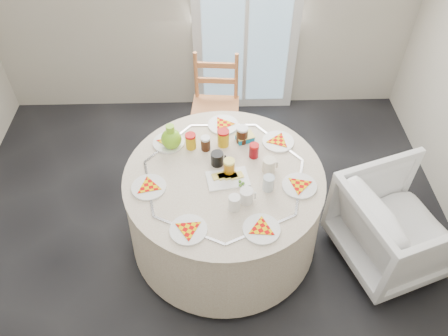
{
  "coord_description": "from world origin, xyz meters",
  "views": [
    {
      "loc": [
        0.09,
        -1.78,
        2.91
      ],
      "look_at": [
        0.15,
        0.24,
        0.8
      ],
      "focal_mm": 35.0,
      "sensor_mm": 36.0,
      "label": 1
    }
  ],
  "objects_px": {
    "green_pitcher": "(171,132)",
    "table": "(224,208)",
    "armchair": "(401,222)",
    "wooden_chair": "(215,108)"
  },
  "relations": [
    {
      "from": "green_pitcher",
      "to": "table",
      "type": "bearing_deg",
      "value": -52.12
    },
    {
      "from": "armchair",
      "to": "table",
      "type": "bearing_deg",
      "value": 62.91
    },
    {
      "from": "wooden_chair",
      "to": "armchair",
      "type": "height_order",
      "value": "wooden_chair"
    },
    {
      "from": "table",
      "to": "armchair",
      "type": "bearing_deg",
      "value": -8.08
    },
    {
      "from": "green_pitcher",
      "to": "armchair",
      "type": "bearing_deg",
      "value": -29.83
    },
    {
      "from": "wooden_chair",
      "to": "green_pitcher",
      "type": "xyz_separation_m",
      "value": [
        -0.32,
        -0.77,
        0.4
      ]
    },
    {
      "from": "table",
      "to": "wooden_chair",
      "type": "relative_size",
      "value": 1.52
    },
    {
      "from": "table",
      "to": "green_pitcher",
      "type": "relative_size",
      "value": 7.41
    },
    {
      "from": "table",
      "to": "green_pitcher",
      "type": "height_order",
      "value": "green_pitcher"
    },
    {
      "from": "green_pitcher",
      "to": "wooden_chair",
      "type": "bearing_deg",
      "value": 53.81
    }
  ]
}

